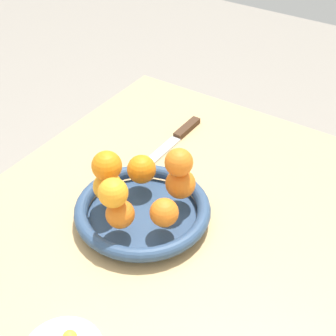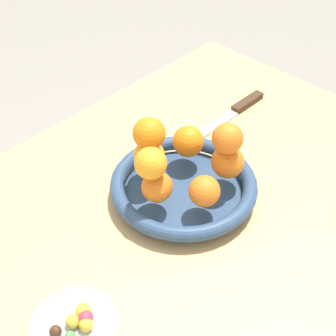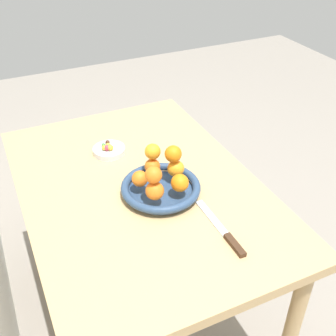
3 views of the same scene
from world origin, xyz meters
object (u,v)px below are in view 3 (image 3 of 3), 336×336
(orange_1, at_px, (176,168))
(orange_4, at_px, (156,191))
(orange_7, at_px, (153,175))
(candy_ball_3, at_px, (104,148))
(dining_table, at_px, (140,205))
(orange_6, at_px, (153,152))
(candy_ball_4, at_px, (103,145))
(candy_ball_0, at_px, (107,148))
(orange_0, at_px, (180,183))
(orange_2, at_px, (152,166))
(candy_ball_2, at_px, (108,142))
(candy_ball_1, at_px, (110,148))
(fruit_bowl, at_px, (161,188))
(knife, at_px, (223,232))
(orange_3, at_px, (140,179))
(candy_ball_5, at_px, (108,146))
(orange_5, at_px, (173,154))
(candy_dish, at_px, (109,150))

(orange_1, height_order, orange_4, orange_4)
(orange_7, relative_size, candy_ball_3, 2.67)
(dining_table, distance_m, orange_6, 0.21)
(candy_ball_4, bearing_deg, candy_ball_0, -172.08)
(orange_0, relative_size, candy_ball_3, 2.90)
(orange_2, distance_m, candy_ball_3, 0.25)
(candy_ball_0, bearing_deg, orange_2, -159.13)
(orange_0, height_order, candy_ball_2, orange_0)
(orange_2, xyz_separation_m, candy_ball_1, (0.22, 0.07, -0.03))
(fruit_bowl, xyz_separation_m, knife, (-0.24, -0.09, -0.02))
(fruit_bowl, xyz_separation_m, candy_ball_0, (0.29, 0.09, 0.01))
(orange_6, bearing_deg, knife, -165.07)
(fruit_bowl, relative_size, orange_2, 4.94)
(orange_6, bearing_deg, orange_7, 157.71)
(orange_3, distance_m, candy_ball_5, 0.29)
(orange_5, distance_m, candy_ball_4, 0.34)
(dining_table, relative_size, orange_2, 21.03)
(orange_7, distance_m, candy_ball_5, 0.37)
(orange_5, xyz_separation_m, candy_ball_3, (0.27, 0.15, -0.09))
(candy_ball_2, bearing_deg, candy_ball_1, 175.14)
(orange_0, bearing_deg, orange_6, 15.44)
(orange_2, distance_m, orange_5, 0.09)
(orange_6, bearing_deg, orange_5, -132.41)
(orange_2, relative_size, candy_ball_1, 2.38)
(candy_ball_4, xyz_separation_m, candy_ball_5, (-0.02, -0.01, 0.00))
(candy_ball_0, height_order, candy_ball_3, candy_ball_0)
(fruit_bowl, distance_m, orange_1, 0.08)
(orange_1, bearing_deg, orange_4, 127.08)
(orange_5, xyz_separation_m, candy_ball_1, (0.26, 0.13, -0.09))
(orange_2, bearing_deg, knife, -163.84)
(orange_2, height_order, orange_5, orange_5)
(candy_ball_4, distance_m, candy_ball_5, 0.02)
(orange_0, bearing_deg, orange_1, -16.56)
(orange_4, xyz_separation_m, knife, (-0.18, -0.13, -0.06))
(orange_2, bearing_deg, orange_0, -161.44)
(orange_2, bearing_deg, candy_ball_2, 14.96)
(candy_dish, distance_m, candy_ball_4, 0.03)
(candy_ball_2, height_order, candy_ball_4, candy_ball_2)
(dining_table, height_order, orange_5, orange_5)
(orange_2, bearing_deg, candy_ball_3, 22.04)
(orange_0, distance_m, candy_ball_1, 0.36)
(orange_0, bearing_deg, candy_ball_5, 17.97)
(orange_1, bearing_deg, fruit_bowl, 108.11)
(candy_ball_1, height_order, candy_ball_4, candy_ball_1)
(candy_dish, relative_size, orange_3, 2.29)
(fruit_bowl, relative_size, candy_ball_4, 18.00)
(candy_ball_3, distance_m, candy_ball_5, 0.02)
(candy_ball_1, bearing_deg, candy_dish, 1.66)
(dining_table, bearing_deg, orange_7, 179.92)
(orange_0, distance_m, candy_ball_2, 0.40)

